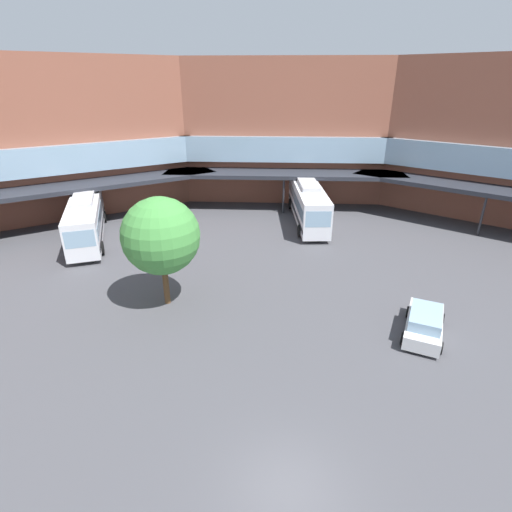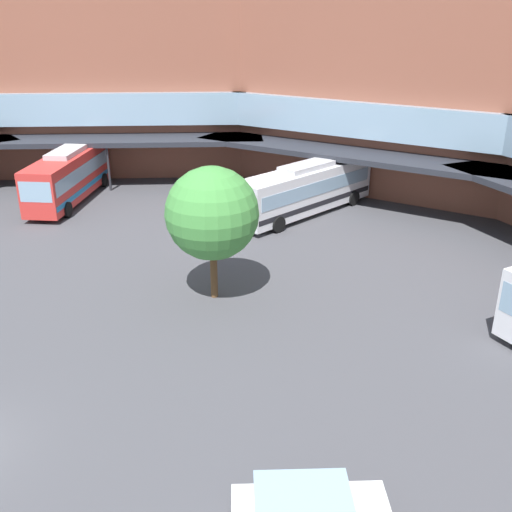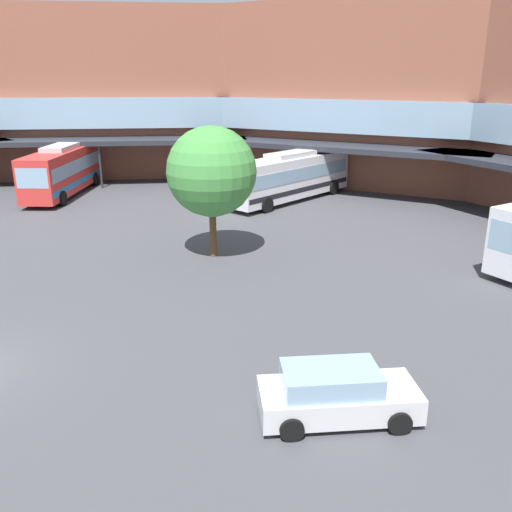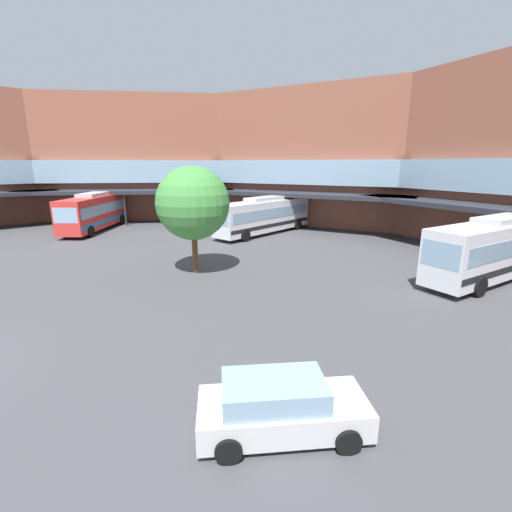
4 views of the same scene
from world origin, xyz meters
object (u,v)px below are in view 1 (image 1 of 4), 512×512
Objects in this scene: bus_3 at (308,202)px; plaza_tree at (161,236)px; parked_car at (424,323)px; bus_0 at (86,218)px.

plaza_tree reaches higher than bus_3.
plaza_tree reaches higher than parked_car.
parked_car is at bearing -27.12° from plaza_tree.
bus_0 is 0.97× the size of bus_3.
parked_car is (19.58, -19.67, -1.13)m from bus_0.
parked_car is (-0.60, -19.29, -1.21)m from bus_3.
bus_0 is 1.80× the size of plaza_tree.
bus_0 is at bearing 115.74° from plaza_tree.
bus_0 is 27.78m from parked_car.
bus_3 reaches higher than bus_0.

